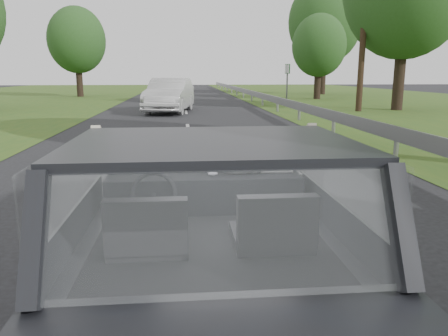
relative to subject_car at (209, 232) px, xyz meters
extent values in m
plane|color=#28292E|center=(0.00, 0.00, -0.72)|extent=(140.00, 140.00, 0.00)
cube|color=black|center=(0.00, 0.00, 0.00)|extent=(1.80, 4.00, 1.45)
cube|color=black|center=(0.00, 0.62, 0.12)|extent=(1.58, 0.45, 0.30)
cube|color=black|center=(-0.40, -0.29, 0.16)|extent=(0.50, 0.72, 0.42)
cube|color=black|center=(0.40, -0.29, 0.16)|extent=(0.50, 0.72, 0.42)
torus|color=black|center=(-0.40, 0.33, 0.20)|extent=(0.36, 0.36, 0.04)
ellipsoid|color=#9A9A9A|center=(0.28, 0.60, 0.36)|extent=(0.57, 0.20, 0.25)
cube|color=gray|center=(4.30, 10.00, -0.15)|extent=(0.05, 90.00, 0.32)
imported|color=silver|center=(-0.77, 18.26, 0.08)|extent=(2.66, 5.13, 1.61)
cube|color=#1A6723|center=(6.17, 23.50, 0.46)|extent=(0.14, 0.95, 2.37)
cylinder|color=#3A2A1A|center=(8.42, 17.85, 3.73)|extent=(0.33, 0.33, 8.91)
camera|label=1|loc=(-0.17, -2.91, 1.09)|focal=35.00mm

